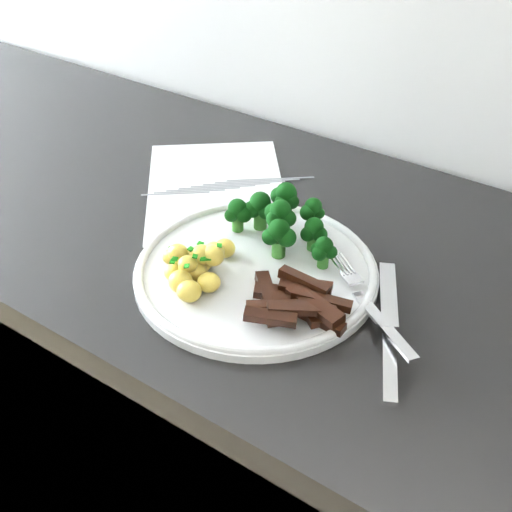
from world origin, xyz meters
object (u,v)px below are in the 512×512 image
object	(u,v)px
broccoli	(282,217)
potatoes	(195,265)
knife	(389,343)
plate	(256,270)
recipe_paper	(216,188)
counter	(245,433)
beef_strips	(295,302)
fork	(372,308)

from	to	relation	value
broccoli	potatoes	size ratio (longest dim) A/B	1.39
broccoli	knife	world-z (taller)	broccoli
plate	potatoes	size ratio (longest dim) A/B	2.57
recipe_paper	counter	bearing A→B (deg)	-34.19
knife	potatoes	bearing A→B (deg)	-173.40
potatoes	knife	size ratio (longest dim) A/B	0.58
plate	beef_strips	bearing A→B (deg)	-25.32
recipe_paper	potatoes	size ratio (longest dim) A/B	2.96
counter	broccoli	distance (m)	0.49
counter	recipe_paper	world-z (taller)	recipe_paper
broccoli	beef_strips	xyz separation A→B (m)	(0.09, -0.11, -0.02)
potatoes	fork	bearing A→B (deg)	15.76
counter	beef_strips	bearing A→B (deg)	-36.24
plate	fork	xyz separation A→B (m)	(0.15, 0.01, 0.01)
plate	beef_strips	world-z (taller)	beef_strips
counter	fork	world-z (taller)	fork
potatoes	beef_strips	distance (m)	0.13
recipe_paper	broccoli	world-z (taller)	broccoli
recipe_paper	fork	world-z (taller)	fork
fork	beef_strips	bearing A→B (deg)	-149.99
plate	broccoli	world-z (taller)	broccoli
broccoli	fork	world-z (taller)	broccoli
counter	knife	size ratio (longest dim) A/B	11.54
beef_strips	recipe_paper	bearing A→B (deg)	144.53
knife	broccoli	bearing A→B (deg)	154.56
counter	plate	world-z (taller)	plate
counter	broccoli	bearing A→B (deg)	-3.66
broccoli	beef_strips	world-z (taller)	broccoli
plate	broccoli	xyz separation A→B (m)	(-0.01, 0.07, 0.04)
counter	potatoes	bearing A→B (deg)	-80.86
plate	knife	bearing A→B (deg)	-7.25
recipe_paper	fork	distance (m)	0.34
plate	beef_strips	distance (m)	0.09
counter	knife	xyz separation A→B (m)	(0.26, -0.10, 0.44)
potatoes	knife	bearing A→B (deg)	6.60
plate	broccoli	size ratio (longest dim) A/B	1.85
plate	fork	world-z (taller)	fork
potatoes	recipe_paper	bearing A→B (deg)	120.88
plate	broccoli	distance (m)	0.08
potatoes	fork	distance (m)	0.21
potatoes	knife	xyz separation A→B (m)	(0.24, 0.03, -0.02)
counter	broccoli	size ratio (longest dim) A/B	14.42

